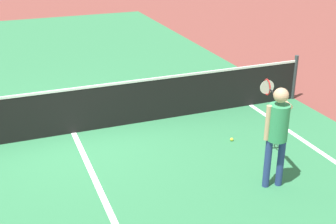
# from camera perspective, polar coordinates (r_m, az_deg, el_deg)

# --- Properties ---
(ground_plane) EXTENTS (60.00, 60.00, 0.00)m
(ground_plane) POSITION_cam_1_polar(r_m,az_deg,el_deg) (9.29, -11.87, -2.61)
(ground_plane) COLOR brown
(court_surface_inbounds) EXTENTS (10.62, 24.40, 0.00)m
(court_surface_inbounds) POSITION_cam_1_polar(r_m,az_deg,el_deg) (9.29, -11.87, -2.61)
(court_surface_inbounds) COLOR #2D7247
(court_surface_inbounds) RESTS_ON ground_plane
(line_center_service) EXTENTS (0.10, 6.40, 0.01)m
(line_center_service) POSITION_cam_1_polar(r_m,az_deg,el_deg) (6.58, -6.68, -13.95)
(line_center_service) COLOR white
(line_center_service) RESTS_ON ground_plane
(net) EXTENTS (10.63, 0.09, 1.07)m
(net) POSITION_cam_1_polar(r_m,az_deg,el_deg) (9.09, -12.12, 0.19)
(net) COLOR #33383D
(net) RESTS_ON ground_plane
(player_near) EXTENTS (0.66, 1.17, 1.68)m
(player_near) POSITION_cam_1_polar(r_m,az_deg,el_deg) (7.11, 13.67, -1.75)
(player_near) COLOR navy
(player_near) RESTS_ON ground_plane
(tennis_ball_near_net) EXTENTS (0.07, 0.07, 0.07)m
(tennis_ball_near_net) POSITION_cam_1_polar(r_m,az_deg,el_deg) (8.85, 8.07, -3.46)
(tennis_ball_near_net) COLOR #CCE033
(tennis_ball_near_net) RESTS_ON ground_plane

